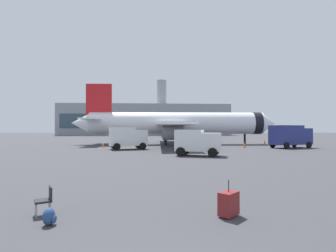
{
  "coord_description": "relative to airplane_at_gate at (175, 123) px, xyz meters",
  "views": [
    {
      "loc": [
        -0.12,
        -3.02,
        2.64
      ],
      "look_at": [
        1.79,
        25.79,
        3.0
      ],
      "focal_mm": 28.34,
      "sensor_mm": 36.0,
      "label": 1
    }
  ],
  "objects": [
    {
      "name": "terminal_building",
      "position": [
        -6.63,
        77.95,
        3.3
      ],
      "size": [
        74.48,
        23.11,
        25.65
      ],
      "color": "gray",
      "rests_on": "ground"
    },
    {
      "name": "airplane_at_gate",
      "position": [
        0.0,
        0.0,
        0.0
      ],
      "size": [
        35.69,
        32.12,
        10.5
      ],
      "color": "white",
      "rests_on": "ground"
    },
    {
      "name": "traveller_backpack",
      "position": [
        -7.13,
        -38.5,
        -3.42
      ],
      "size": [
        0.36,
        0.4,
        0.48
      ],
      "color": "navy",
      "rests_on": "ground"
    },
    {
      "name": "service_truck",
      "position": [
        -7.35,
        -10.77,
        -2.05
      ],
      "size": [
        5.23,
        3.62,
        2.9
      ],
      "color": "white",
      "rests_on": "ground"
    },
    {
      "name": "rolling_suitcase",
      "position": [
        -1.99,
        -38.1,
        -3.27
      ],
      "size": [
        0.74,
        0.73,
        1.1
      ],
      "color": "maroon",
      "rests_on": "ground"
    },
    {
      "name": "safety_cone_near",
      "position": [
        -11.45,
        -6.02,
        -3.26
      ],
      "size": [
        0.44,
        0.44,
        0.8
      ],
      "color": "#F2590C",
      "rests_on": "ground"
    },
    {
      "name": "safety_cone_far",
      "position": [
        16.05,
        0.19,
        -3.28
      ],
      "size": [
        0.44,
        0.44,
        0.76
      ],
      "color": "#F2590C",
      "rests_on": "ground"
    },
    {
      "name": "gate_chair",
      "position": [
        -7.58,
        -37.58,
        -3.16
      ],
      "size": [
        0.64,
        0.64,
        0.86
      ],
      "color": "black",
      "rests_on": "ground"
    },
    {
      "name": "safety_cone_mid",
      "position": [
        9.04,
        -9.01,
        -3.24
      ],
      "size": [
        0.44,
        0.44,
        0.84
      ],
      "color": "#F2590C",
      "rests_on": "ground"
    },
    {
      "name": "cargo_van",
      "position": [
        0.32,
        -19.88,
        -2.21
      ],
      "size": [
        4.82,
        3.54,
        2.6
      ],
      "color": "white",
      "rests_on": "ground"
    },
    {
      "name": "fuel_truck",
      "position": [
        15.39,
        -9.74,
        -1.88
      ],
      "size": [
        6.46,
        4.26,
        3.2
      ],
      "color": "navy",
      "rests_on": "ground"
    }
  ]
}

